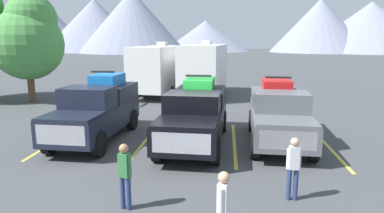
% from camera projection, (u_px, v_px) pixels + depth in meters
% --- Properties ---
extents(ground_plane, '(240.00, 240.00, 0.00)m').
position_uv_depth(ground_plane, '(188.00, 145.00, 12.79)').
color(ground_plane, '#3F4244').
extents(pickup_truck_a, '(2.28, 5.34, 2.66)m').
position_uv_depth(pickup_truck_a, '(97.00, 109.00, 13.45)').
color(pickup_truck_a, black).
rests_on(pickup_truck_a, ground).
extents(pickup_truck_b, '(2.40, 5.95, 2.54)m').
position_uv_depth(pickup_truck_b, '(196.00, 113.00, 12.96)').
color(pickup_truck_b, black).
rests_on(pickup_truck_b, ground).
extents(pickup_truck_c, '(2.35, 5.35, 2.48)m').
position_uv_depth(pickup_truck_c, '(279.00, 113.00, 13.00)').
color(pickup_truck_c, '#595B60').
rests_on(pickup_truck_c, ground).
extents(lot_stripe_a, '(0.12, 5.50, 0.01)m').
position_uv_depth(lot_stripe_a, '(62.00, 138.00, 13.78)').
color(lot_stripe_a, gold).
rests_on(lot_stripe_a, ground).
extents(lot_stripe_b, '(0.12, 5.50, 0.01)m').
position_uv_depth(lot_stripe_b, '(146.00, 140.00, 13.44)').
color(lot_stripe_b, gold).
rests_on(lot_stripe_b, ground).
extents(lot_stripe_c, '(0.12, 5.50, 0.01)m').
position_uv_depth(lot_stripe_c, '(234.00, 143.00, 13.10)').
color(lot_stripe_c, gold).
rests_on(lot_stripe_c, ground).
extents(lot_stripe_d, '(0.12, 5.50, 0.01)m').
position_uv_depth(lot_stripe_d, '(327.00, 146.00, 12.76)').
color(lot_stripe_d, gold).
rests_on(lot_stripe_d, ground).
extents(camper_trailer_a, '(3.06, 7.86, 3.73)m').
position_uv_depth(camper_trailer_a, '(158.00, 67.00, 23.78)').
color(camper_trailer_a, white).
rests_on(camper_trailer_a, ground).
extents(camper_trailer_b, '(3.16, 7.46, 3.83)m').
position_uv_depth(camper_trailer_b, '(204.00, 67.00, 23.38)').
color(camper_trailer_b, white).
rests_on(camper_trailer_b, ground).
extents(person_a, '(0.25, 0.34, 1.60)m').
position_uv_depth(person_a, '(223.00, 206.00, 6.27)').
color(person_a, '#726047').
rests_on(person_a, ground).
extents(person_b, '(0.36, 0.22, 1.61)m').
position_uv_depth(person_b, '(293.00, 164.00, 8.31)').
color(person_b, navy).
rests_on(person_b, ground).
extents(person_c, '(0.35, 0.24, 1.61)m').
position_uv_depth(person_c, '(125.00, 172.00, 7.86)').
color(person_c, navy).
rests_on(person_c, ground).
extents(tree_a, '(4.39, 4.39, 6.68)m').
position_uv_depth(tree_a, '(28.00, 38.00, 20.93)').
color(tree_a, brown).
rests_on(tree_a, ground).
extents(mountain_ridge, '(135.27, 41.51, 17.31)m').
position_uv_depth(mountain_ridge, '(227.00, 27.00, 99.01)').
color(mountain_ridge, gray).
rests_on(mountain_ridge, ground).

